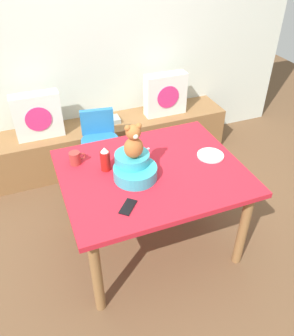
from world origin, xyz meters
TOP-DOWN VIEW (x-y plane):
  - ground_plane at (0.00, 0.00)m, footprint 8.00×8.00m
  - back_wall at (0.00, 1.54)m, footprint 4.40×0.10m
  - window_bench at (0.00, 1.27)m, footprint 2.60×0.44m
  - pillow_floral_left at (-0.65, 1.25)m, footprint 0.44×0.15m
  - pillow_floral_right at (0.65, 1.25)m, footprint 0.44×0.15m
  - book_stack at (0.04, 1.27)m, footprint 0.20×0.14m
  - dining_table at (0.00, 0.00)m, footprint 1.28×1.04m
  - highchair at (-0.18, 0.83)m, footprint 0.36×0.48m
  - infant_seat_teal at (-0.14, -0.02)m, footprint 0.30×0.33m
  - teddy_bear at (-0.14, -0.02)m, footprint 0.13×0.12m
  - ketchup_bottle at (-0.30, 0.13)m, footprint 0.07×0.07m
  - coffee_mug at (-0.49, 0.28)m, footprint 0.12×0.08m
  - dinner_plate_near at (0.47, 0.01)m, footprint 0.20×0.20m
  - cell_phone at (-0.28, -0.30)m, footprint 0.15×0.15m
  - table_fork at (0.00, 0.25)m, footprint 0.17×0.05m

SIDE VIEW (x-z plane):
  - ground_plane at x=0.00m, z-range 0.00..0.00m
  - window_bench at x=0.00m, z-range 0.00..0.46m
  - book_stack at x=0.04m, z-range 0.46..0.51m
  - highchair at x=-0.18m, z-range 0.13..0.92m
  - dining_table at x=0.00m, z-range 0.27..1.01m
  - pillow_floral_left at x=-0.65m, z-range 0.46..0.90m
  - pillow_floral_right at x=0.65m, z-range 0.46..0.90m
  - table_fork at x=0.00m, z-range 0.74..0.75m
  - cell_phone at x=-0.28m, z-range 0.74..0.75m
  - dinner_plate_near at x=0.47m, z-range 0.74..0.75m
  - coffee_mug at x=-0.49m, z-range 0.74..0.84m
  - infant_seat_teal at x=-0.14m, z-range 0.73..0.89m
  - ketchup_bottle at x=-0.30m, z-range 0.73..0.92m
  - teddy_bear at x=-0.14m, z-range 0.89..1.14m
  - back_wall at x=0.00m, z-range 0.00..2.60m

